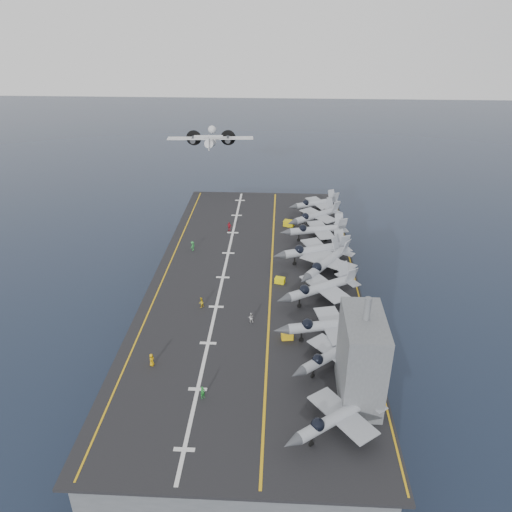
{
  "coord_description": "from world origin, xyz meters",
  "views": [
    {
      "loc": [
        4.39,
        -80.27,
        56.6
      ],
      "look_at": [
        0.0,
        4.0,
        13.0
      ],
      "focal_mm": 35.0,
      "sensor_mm": 36.0,
      "label": 1
    }
  ],
  "objects_px": {
    "island_superstructure": "(362,349)",
    "tow_cart_a": "(287,336)",
    "transport_plane": "(211,143)",
    "fighter_jet_0": "(338,416)"
  },
  "relations": [
    {
      "from": "tow_cart_a",
      "to": "transport_plane",
      "type": "xyz_separation_m",
      "value": [
        -20.84,
        71.39,
        10.82
      ]
    },
    {
      "from": "tow_cart_a",
      "to": "transport_plane",
      "type": "height_order",
      "value": "transport_plane"
    },
    {
      "from": "island_superstructure",
      "to": "tow_cart_a",
      "type": "height_order",
      "value": "island_superstructure"
    },
    {
      "from": "fighter_jet_0",
      "to": "transport_plane",
      "type": "distance_m",
      "value": 93.75
    },
    {
      "from": "island_superstructure",
      "to": "tow_cart_a",
      "type": "relative_size",
      "value": 7.85
    },
    {
      "from": "tow_cart_a",
      "to": "island_superstructure",
      "type": "bearing_deg",
      "value": -52.34
    },
    {
      "from": "island_superstructure",
      "to": "tow_cart_a",
      "type": "distance_m",
      "value": 16.42
    },
    {
      "from": "fighter_jet_0",
      "to": "transport_plane",
      "type": "bearing_deg",
      "value": 106.61
    },
    {
      "from": "fighter_jet_0",
      "to": "island_superstructure",
      "type": "bearing_deg",
      "value": 62.6
    },
    {
      "from": "tow_cart_a",
      "to": "transport_plane",
      "type": "bearing_deg",
      "value": 106.27
    }
  ]
}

